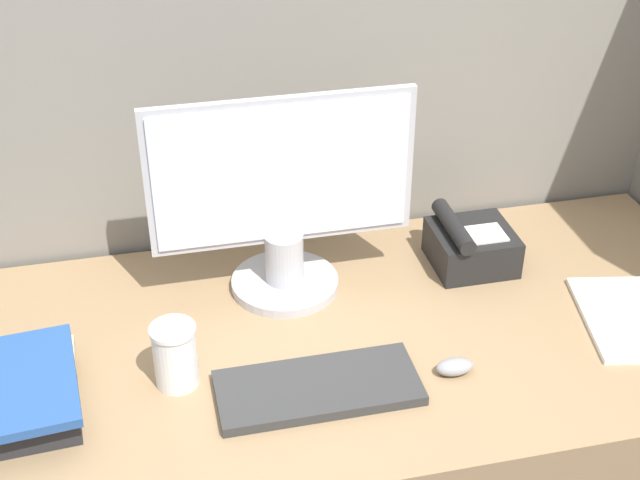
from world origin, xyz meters
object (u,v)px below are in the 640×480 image
mouse (455,367)px  coffee_cup (175,355)px  monitor (283,205)px  desk_telephone (470,245)px  book_stack (15,395)px  keyboard (318,388)px

mouse → coffee_cup: 0.51m
monitor → coffee_cup: size_ratio=4.26×
coffee_cup → mouse: bearing=-10.0°
monitor → desk_telephone: 0.44m
book_stack → desk_telephone: desk_telephone is taller
keyboard → monitor: bearing=89.3°
mouse → coffee_cup: bearing=170.0°
monitor → book_stack: bearing=-152.9°
coffee_cup → desk_telephone: (0.66, 0.25, -0.02)m
book_stack → keyboard: bearing=-7.3°
mouse → coffee_cup: coffee_cup is taller
keyboard → book_stack: size_ratio=1.30×
mouse → keyboard: bearing=178.8°
keyboard → mouse: mouse is taller
desk_telephone → keyboard: bearing=-141.3°
monitor → keyboard: size_ratio=1.46×
book_stack → monitor: bearing=27.1°
monitor → mouse: 0.46m
coffee_cup → book_stack: coffee_cup is taller
monitor → coffee_cup: monitor is taller
keyboard → mouse: size_ratio=5.11×
monitor → keyboard: bearing=-90.7°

